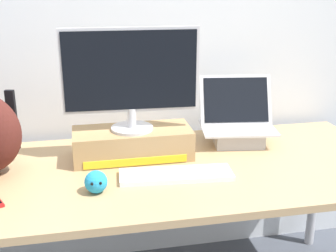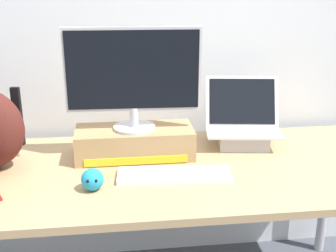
{
  "view_description": "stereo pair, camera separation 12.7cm",
  "coord_description": "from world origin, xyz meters",
  "px_view_note": "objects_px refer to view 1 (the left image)",
  "views": [
    {
      "loc": [
        -0.33,
        -1.66,
        1.48
      ],
      "look_at": [
        0.0,
        0.0,
        0.89
      ],
      "focal_mm": 47.84,
      "sensor_mm": 36.0,
      "label": 1
    },
    {
      "loc": [
        -0.21,
        -1.68,
        1.48
      ],
      "look_at": [
        0.0,
        0.0,
        0.89
      ],
      "focal_mm": 47.84,
      "sensor_mm": 36.0,
      "label": 2
    }
  ],
  "objects_px": {
    "desktop_monitor": "(131,76)",
    "open_laptop": "(237,129)",
    "plush_toy": "(96,182)",
    "toner_box_yellow": "(133,143)",
    "external_keyboard": "(176,174)"
  },
  "relations": [
    {
      "from": "desktop_monitor",
      "to": "open_laptop",
      "type": "relative_size",
      "value": 1.54
    },
    {
      "from": "plush_toy",
      "to": "toner_box_yellow",
      "type": "bearing_deg",
      "value": 60.45
    },
    {
      "from": "open_laptop",
      "to": "toner_box_yellow",
      "type": "bearing_deg",
      "value": -162.74
    },
    {
      "from": "desktop_monitor",
      "to": "external_keyboard",
      "type": "height_order",
      "value": "desktop_monitor"
    },
    {
      "from": "external_keyboard",
      "to": "plush_toy",
      "type": "height_order",
      "value": "plush_toy"
    },
    {
      "from": "toner_box_yellow",
      "to": "external_keyboard",
      "type": "bearing_deg",
      "value": -59.26
    },
    {
      "from": "toner_box_yellow",
      "to": "open_laptop",
      "type": "relative_size",
      "value": 1.37
    },
    {
      "from": "open_laptop",
      "to": "external_keyboard",
      "type": "height_order",
      "value": "open_laptop"
    },
    {
      "from": "desktop_monitor",
      "to": "open_laptop",
      "type": "distance_m",
      "value": 0.59
    },
    {
      "from": "open_laptop",
      "to": "plush_toy",
      "type": "relative_size",
      "value": 4.39
    },
    {
      "from": "open_laptop",
      "to": "plush_toy",
      "type": "distance_m",
      "value": 0.78
    },
    {
      "from": "toner_box_yellow",
      "to": "desktop_monitor",
      "type": "height_order",
      "value": "desktop_monitor"
    },
    {
      "from": "plush_toy",
      "to": "open_laptop",
      "type": "bearing_deg",
      "value": 29.64
    },
    {
      "from": "open_laptop",
      "to": "external_keyboard",
      "type": "xyz_separation_m",
      "value": [
        -0.36,
        -0.32,
        -0.05
      ]
    },
    {
      "from": "open_laptop",
      "to": "external_keyboard",
      "type": "bearing_deg",
      "value": -130.69
    }
  ]
}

